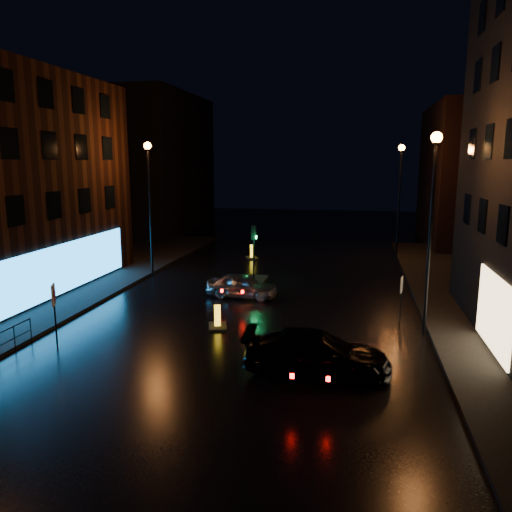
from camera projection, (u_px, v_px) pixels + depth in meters
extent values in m
plane|color=black|center=(206.00, 378.00, 16.87)|extent=(120.00, 120.00, 0.00)
cube|color=black|center=(3.00, 294.00, 27.26)|extent=(12.00, 44.00, 0.15)
cube|color=black|center=(156.00, 163.00, 52.35)|extent=(8.00, 16.00, 14.00)
cube|color=black|center=(476.00, 175.00, 43.68)|extent=(8.00, 14.00, 12.00)
cylinder|color=black|center=(150.00, 214.00, 31.11)|extent=(0.14, 0.14, 8.00)
cylinder|color=black|center=(148.00, 148.00, 30.36)|extent=(0.20, 0.20, 0.25)
sphere|color=orange|center=(148.00, 146.00, 30.33)|extent=(0.44, 0.44, 0.44)
cylinder|color=black|center=(430.00, 241.00, 20.40)|extent=(0.14, 0.14, 8.00)
cylinder|color=black|center=(436.00, 141.00, 19.65)|extent=(0.20, 0.20, 0.25)
sphere|color=orange|center=(437.00, 137.00, 19.62)|extent=(0.44, 0.44, 0.44)
cylinder|color=black|center=(399.00, 207.00, 35.81)|extent=(0.14, 0.14, 8.00)
cylinder|color=black|center=(402.00, 150.00, 35.06)|extent=(0.20, 0.20, 0.25)
sphere|color=orange|center=(402.00, 148.00, 35.03)|extent=(0.44, 0.44, 0.44)
cube|color=black|center=(254.00, 280.00, 30.57)|extent=(1.40, 2.40, 0.12)
cylinder|color=black|center=(254.00, 259.00, 30.32)|extent=(0.12, 0.12, 2.80)
cube|color=black|center=(254.00, 232.00, 30.02)|extent=(0.28, 0.22, 0.90)
cylinder|color=#0CFF59|center=(256.00, 237.00, 30.05)|extent=(0.05, 0.18, 0.18)
cylinder|color=black|center=(31.00, 330.00, 20.24)|extent=(0.04, 0.04, 1.00)
imported|color=#B0B1B8|center=(242.00, 286.00, 26.81)|extent=(3.89, 1.79, 1.29)
imported|color=black|center=(317.00, 353.00, 17.16)|extent=(5.14, 2.24, 1.47)
cube|color=black|center=(218.00, 326.00, 22.01)|extent=(1.08, 1.34, 0.10)
cube|color=gold|center=(217.00, 316.00, 21.92)|extent=(0.31, 0.25, 0.97)
cube|color=black|center=(217.00, 316.00, 21.92)|extent=(0.28, 0.10, 0.58)
cube|color=black|center=(252.00, 258.00, 37.61)|extent=(1.21, 1.41, 0.10)
cube|color=yellow|center=(252.00, 251.00, 37.52)|extent=(0.33, 0.28, 1.00)
cube|color=black|center=(252.00, 251.00, 37.52)|extent=(0.28, 0.14, 0.60)
cylinder|color=black|center=(55.00, 317.00, 19.57)|extent=(0.07, 0.07, 2.44)
cube|color=white|center=(53.00, 295.00, 19.40)|extent=(0.30, 0.58, 0.83)
cylinder|color=#B20C0C|center=(54.00, 295.00, 19.41)|extent=(0.22, 0.45, 0.49)
cylinder|color=black|center=(401.00, 301.00, 22.45)|extent=(0.06, 0.06, 2.07)
cube|color=silver|center=(402.00, 285.00, 22.31)|extent=(0.15, 0.52, 0.71)
cylinder|color=#B20C0C|center=(401.00, 285.00, 22.32)|extent=(0.10, 0.41, 0.41)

